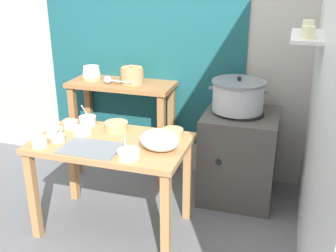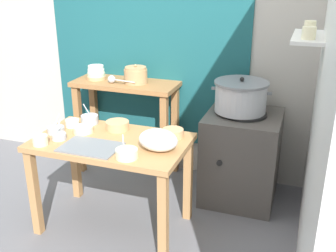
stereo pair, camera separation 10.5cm
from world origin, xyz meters
TOP-DOWN VIEW (x-y plane):
  - ground_plane at (0.00, 0.00)m, footprint 9.00×9.00m
  - wall_back at (0.08, 1.10)m, footprint 4.40×0.12m
  - wall_right at (1.40, 0.20)m, footprint 0.30×3.20m
  - prep_table at (-0.00, -0.03)m, footprint 1.10×0.66m
  - back_shelf_table at (-0.28, 0.83)m, footprint 0.96×0.40m
  - stove_block at (0.83, 0.70)m, footprint 0.60×0.61m
  - steamer_pot at (0.79, 0.72)m, footprint 0.48×0.43m
  - clay_pot at (-0.18, 0.83)m, footprint 0.21×0.21m
  - bowl_stack_enamel at (-0.58, 0.83)m, footprint 0.17×0.17m
  - ladle at (-0.37, 0.75)m, footprint 0.28×0.08m
  - serving_tray at (-0.07, -0.20)m, footprint 0.40×0.28m
  - plastic_bag at (0.38, -0.09)m, footprint 0.27×0.19m
  - prep_bowl_0 at (-0.26, 0.03)m, footprint 0.15×0.15m
  - prep_bowl_1 at (-0.44, -0.05)m, footprint 0.12×0.12m
  - prep_bowl_2 at (-0.31, 0.21)m, footprint 0.13×0.13m
  - prep_bowl_3 at (-0.04, 0.16)m, footprint 0.18×0.18m
  - prep_bowl_4 at (0.40, 0.16)m, footprint 0.16×0.16m
  - prep_bowl_5 at (0.23, -0.26)m, footprint 0.15×0.15m
  - prep_bowl_6 at (-0.40, 0.10)m, footprint 0.10×0.10m
  - prep_bowl_7 at (-0.42, -0.27)m, footprint 0.11×0.11m
  - prep_bowl_8 at (-0.35, -0.15)m, footprint 0.10×0.10m

SIDE VIEW (x-z plane):
  - ground_plane at x=0.00m, z-range 0.00..0.00m
  - stove_block at x=0.83m, z-range -0.01..0.77m
  - prep_table at x=0.00m, z-range 0.25..0.97m
  - back_shelf_table at x=-0.28m, z-range 0.23..1.13m
  - serving_tray at x=-0.07m, z-range 0.72..0.73m
  - prep_bowl_8 at x=-0.35m, z-range 0.68..0.81m
  - prep_bowl_0 at x=-0.26m, z-range 0.72..0.77m
  - prep_bowl_1 at x=-0.44m, z-range 0.67..0.82m
  - prep_bowl_6 at x=-0.40m, z-range 0.72..0.78m
  - prep_bowl_4 at x=0.40m, z-range 0.72..0.78m
  - prep_bowl_5 at x=0.23m, z-range 0.68..0.83m
  - prep_bowl_3 at x=-0.04m, z-range 0.72..0.79m
  - prep_bowl_7 at x=-0.42m, z-range 0.72..0.79m
  - prep_bowl_2 at x=-0.31m, z-range 0.67..0.84m
  - plastic_bag at x=0.38m, z-range 0.72..0.87m
  - steamer_pot at x=0.79m, z-range 0.76..1.05m
  - ladle at x=-0.37m, z-range 0.90..0.97m
  - bowl_stack_enamel at x=-0.58m, z-range 0.89..1.02m
  - clay_pot at x=-0.18m, z-range 0.89..1.06m
  - wall_right at x=1.40m, z-range 0.00..2.60m
  - wall_back at x=0.08m, z-range 0.00..2.60m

